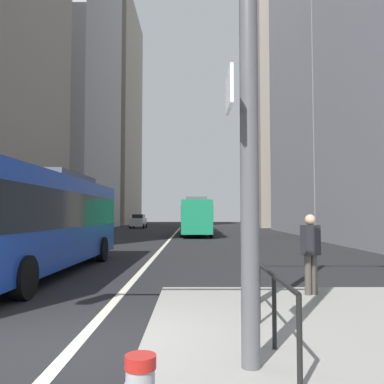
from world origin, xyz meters
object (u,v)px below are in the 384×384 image
at_px(street_lamp_post, 249,47).
at_px(pedestrian_far, 310,250).
at_px(car_receding_far, 196,221).
at_px(car_receding_near, 200,223).
at_px(car_oncoming_mid, 138,221).
at_px(city_bus_blue_oncoming, 37,217).
at_px(traffic_signal_gantry, 101,36).
at_px(city_bus_red_receding, 195,215).

height_order(street_lamp_post, pedestrian_far, street_lamp_post).
bearing_deg(car_receding_far, car_receding_near, -88.85).
bearing_deg(car_oncoming_mid, city_bus_blue_oncoming, -86.64).
bearing_deg(traffic_signal_gantry, street_lamp_post, 54.99).
distance_m(traffic_signal_gantry, street_lamp_post, 4.10).
bearing_deg(car_receding_near, pedestrian_far, -87.54).
bearing_deg(city_bus_red_receding, traffic_signal_gantry, -92.50).
distance_m(car_oncoming_mid, traffic_signal_gantry, 52.83).
distance_m(city_bus_red_receding, traffic_signal_gantry, 32.38).
bearing_deg(city_bus_red_receding, car_oncoming_mid, 111.34).
bearing_deg(car_receding_far, city_bus_red_receding, -90.91).
relative_size(car_oncoming_mid, traffic_signal_gantry, 0.69).
xyz_separation_m(car_oncoming_mid, street_lamp_post, (8.68, -49.14, 4.29)).
distance_m(car_receding_near, car_receding_far, 14.35).
xyz_separation_m(city_bus_red_receding, car_receding_near, (0.68, 10.20, -0.85)).
bearing_deg(street_lamp_post, city_bus_red_receding, 91.66).
relative_size(car_receding_far, traffic_signal_gantry, 0.70).
xyz_separation_m(city_bus_blue_oncoming, car_oncoming_mid, (-2.59, 44.15, -0.85)).
bearing_deg(city_bus_blue_oncoming, traffic_signal_gantry, -64.90).
bearing_deg(city_bus_blue_oncoming, car_receding_far, 83.39).
bearing_deg(street_lamp_post, city_bus_blue_oncoming, 140.67).
bearing_deg(traffic_signal_gantry, pedestrian_far, 49.06).
bearing_deg(traffic_signal_gantry, city_bus_red_receding, 87.50).
bearing_deg(street_lamp_post, car_receding_near, 90.24).
height_order(car_receding_near, street_lamp_post, street_lamp_post).
distance_m(city_bus_blue_oncoming, street_lamp_post, 8.59).
bearing_deg(pedestrian_far, car_receding_far, 92.11).
relative_size(car_receding_far, street_lamp_post, 0.52).
bearing_deg(city_bus_red_receding, street_lamp_post, -88.34).
bearing_deg(pedestrian_far, city_bus_red_receding, 94.75).
height_order(city_bus_red_receding, pedestrian_far, city_bus_red_receding).
relative_size(traffic_signal_gantry, street_lamp_post, 0.75).
bearing_deg(car_oncoming_mid, street_lamp_post, -79.98).
relative_size(city_bus_red_receding, car_receding_near, 2.67).
distance_m(car_receding_near, street_lamp_post, 39.50).
xyz_separation_m(traffic_signal_gantry, street_lamp_post, (2.25, 3.21, 1.21)).
xyz_separation_m(car_receding_near, pedestrian_far, (1.64, -38.18, 0.15)).
height_order(car_oncoming_mid, car_receding_far, same).
distance_m(car_receding_far, pedestrian_far, 52.56).
relative_size(car_receding_near, pedestrian_far, 2.34).
distance_m(car_oncoming_mid, street_lamp_post, 50.09).
bearing_deg(car_receding_near, street_lamp_post, -89.76).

